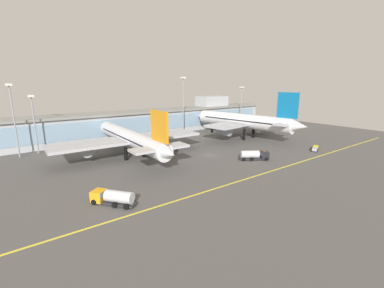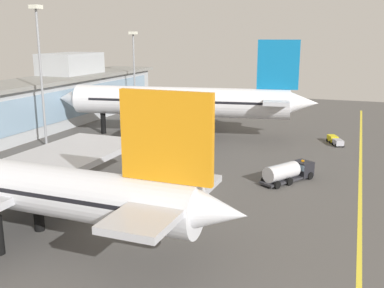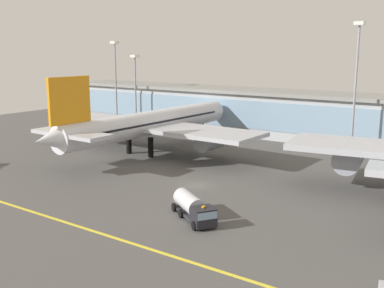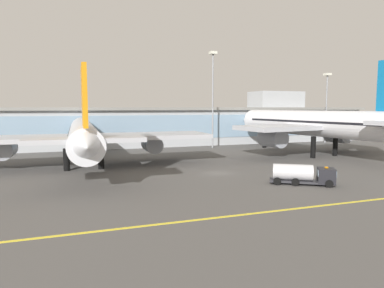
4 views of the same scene
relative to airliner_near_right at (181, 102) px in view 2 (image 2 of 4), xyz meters
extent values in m
plane|color=#514F4C|center=(-30.00, -13.34, -7.30)|extent=(196.16, 196.16, 0.00)
cube|color=yellow|center=(-30.00, -35.34, -7.29)|extent=(156.93, 0.50, 0.01)
cube|color=#ADB2B7|center=(12.04, 34.73, 6.02)|extent=(16.00, 10.00, 6.00)
cylinder|color=black|center=(-48.33, -2.38, -5.33)|extent=(1.10, 1.10, 3.92)
cone|color=silver|center=(-51.74, -23.58, -0.80)|extent=(4.29, 5.49, 4.17)
cylinder|color=#999EA8|center=(-37.71, 2.79, -3.71)|extent=(3.57, 6.13, 3.43)
cube|color=orange|center=(-51.64, -19.07, 5.21)|extent=(0.77, 8.39, 7.85)
cube|color=#B7BAC1|center=(-51.64, -19.07, -0.43)|extent=(15.47, 5.46, 0.63)
cylinder|color=black|center=(-3.01, -3.77, -4.92)|extent=(1.10, 1.10, 4.76)
cylinder|color=black|center=(4.03, -2.65, -4.92)|extent=(1.10, 1.10, 4.76)
cylinder|color=black|center=(-2.71, 17.02, -4.92)|extent=(1.10, 1.10, 4.76)
cylinder|color=silver|center=(-0.05, 0.31, 0.14)|extent=(12.88, 44.92, 5.95)
cone|color=silver|center=(-3.83, 24.06, 0.14)|extent=(6.42, 6.17, 5.65)
cone|color=silver|center=(3.78, -23.74, 0.58)|extent=(6.02, 7.25, 5.05)
cube|color=#84A3BC|center=(-3.27, 20.54, 1.18)|extent=(5.06, 4.81, 1.78)
cube|color=black|center=(-0.05, 0.31, 0.58)|extent=(11.82, 37.89, 0.48)
cube|color=#B7BAC1|center=(-0.05, 0.31, -0.61)|extent=(39.27, 16.55, 0.95)
cylinder|color=#999EA8|center=(-10.83, 0.22, -2.95)|extent=(5.02, 6.37, 4.16)
cylinder|color=#999EA8|center=(10.22, 3.57, -2.95)|extent=(5.02, 6.37, 4.16)
cube|color=#0F6BA8|center=(3.03, -19.05, 7.87)|extent=(1.97, 8.03, 9.51)
cube|color=#B7BAC1|center=(3.03, -19.05, 1.03)|extent=(12.80, 6.75, 0.76)
cylinder|color=black|center=(-18.41, -26.15, -6.75)|extent=(1.09, 0.85, 1.10)
cylinder|color=black|center=(-19.83, -28.33, -6.75)|extent=(1.09, 0.85, 1.10)
cylinder|color=black|center=(-22.19, -23.70, -6.75)|extent=(1.09, 0.85, 1.10)
cylinder|color=black|center=(-23.60, -25.88, -6.75)|extent=(1.09, 0.85, 1.10)
cylinder|color=black|center=(-24.30, -22.33, -6.75)|extent=(1.09, 0.85, 1.10)
cylinder|color=black|center=(-25.72, -24.51, -6.75)|extent=(1.09, 0.85, 1.10)
cube|color=#2D2D33|center=(-22.74, -24.89, -6.85)|extent=(7.62, 6.08, 0.30)
cube|color=black|center=(-19.35, -27.09, -5.90)|extent=(3.38, 3.45, 2.20)
cube|color=#84A3BC|center=(-19.35, -27.09, -5.41)|extent=(3.40, 3.42, 0.88)
cylinder|color=silver|center=(-23.20, -24.59, -5.55)|extent=(5.93, 4.97, 2.30)
cube|color=orange|center=(-19.35, -27.09, -4.68)|extent=(0.30, 0.40, 0.20)
cylinder|color=black|center=(6.22, -28.96, -7.00)|extent=(0.63, 0.41, 0.60)
cylinder|color=black|center=(6.79, -30.34, -7.00)|extent=(0.63, 0.41, 0.60)
cylinder|color=black|center=(4.54, -29.66, -7.00)|extent=(0.63, 0.41, 0.60)
cylinder|color=black|center=(5.11, -31.04, -7.00)|extent=(0.63, 0.41, 0.60)
cube|color=yellow|center=(5.67, -30.00, -6.45)|extent=(2.98, 2.38, 1.10)
cylinder|color=black|center=(3.29, -30.17, -7.00)|extent=(0.62, 0.40, 0.60)
cylinder|color=black|center=(3.87, -31.56, -7.00)|extent=(0.62, 0.40, 0.60)
cylinder|color=black|center=(1.74, -30.82, -7.00)|extent=(0.62, 0.40, 0.60)
cylinder|color=black|center=(2.31, -32.20, -7.00)|extent=(0.62, 0.40, 0.60)
cube|color=#A8A8B2|center=(2.80, -31.19, -6.50)|extent=(2.79, 2.30, 1.00)
cube|color=#2D2D33|center=(4.19, -30.61, -6.85)|extent=(0.59, 0.32, 0.08)
cylinder|color=gray|center=(22.20, 22.14, 3.15)|extent=(0.44, 0.44, 20.89)
cube|color=silver|center=(22.20, 22.14, 13.94)|extent=(1.80, 1.80, 0.70)
cylinder|color=gray|center=(-16.46, 21.33, 5.36)|extent=(0.44, 0.44, 25.31)
cube|color=silver|center=(-16.46, 21.33, 18.36)|extent=(1.80, 1.80, 0.70)
camera|label=1|loc=(-83.09, -75.77, 15.60)|focal=24.13mm
camera|label=2|loc=(-85.44, -33.83, 13.62)|focal=42.11mm
camera|label=3|loc=(9.35, -70.20, 13.40)|focal=43.27mm
camera|label=4|loc=(-53.75, -66.88, 3.81)|focal=32.74mm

